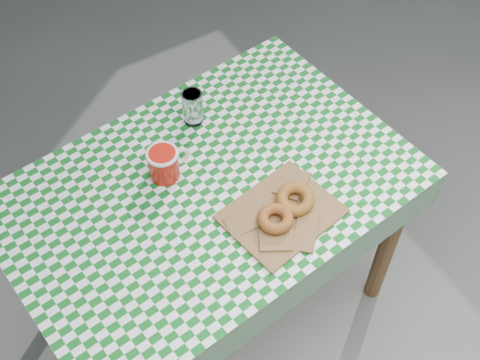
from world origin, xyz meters
name	(u,v)px	position (x,y,z in m)	size (l,w,h in m)	color
ground	(220,300)	(0.00, 0.00, 0.00)	(60.00, 60.00, 0.00)	#4E4E49
table	(212,255)	(-0.03, -0.01, 0.38)	(1.16, 0.77, 0.75)	brown
tablecloth	(208,187)	(-0.03, -0.01, 0.75)	(1.18, 0.79, 0.01)	#0E5C1A
paper_bag	(281,213)	(0.10, -0.21, 0.76)	(0.30, 0.24, 0.02)	brown
bagel_front	(275,219)	(0.07, -0.23, 0.79)	(0.10, 0.10, 0.03)	brown
bagel_back	(295,199)	(0.15, -0.20, 0.79)	(0.11, 0.11, 0.03)	#934B1E
coffee_mug	(164,164)	(-0.11, 0.09, 0.81)	(0.18, 0.18, 0.10)	#B0160B
drinking_glass	(193,107)	(0.07, 0.24, 0.81)	(0.06, 0.06, 0.11)	silver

